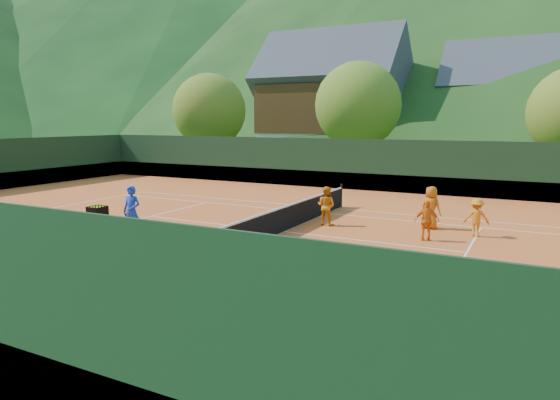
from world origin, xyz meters
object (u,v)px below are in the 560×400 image
at_px(student_c, 431,208).
at_px(chalet_left, 332,104).
at_px(ball_hopper, 97,213).
at_px(coach, 132,211).
at_px(student_d, 476,218).
at_px(tennis_net, 284,218).
at_px(chalet_mid, 515,110).
at_px(student_b, 427,221).
at_px(student_a, 326,206).

relative_size(student_c, chalet_left, 0.12).
bearing_deg(ball_hopper, chalet_left, 97.08).
height_order(coach, student_d, coach).
height_order(tennis_net, chalet_left, chalet_left).
bearing_deg(student_d, chalet_mid, -100.52).
bearing_deg(chalet_mid, coach, -105.67).
relative_size(chalet_left, chalet_mid, 1.09).
bearing_deg(chalet_mid, student_b, -91.83).
distance_m(coach, ball_hopper, 1.47).
xyz_separation_m(coach, chalet_mid, (10.42, 37.13, 4.07)).
distance_m(tennis_net, chalet_left, 32.04).
xyz_separation_m(ball_hopper, chalet_mid, (11.86, 37.36, 4.22)).
xyz_separation_m(student_a, chalet_left, (-10.93, 28.17, 4.86)).
distance_m(tennis_net, ball_hopper, 6.76).
xyz_separation_m(student_a, student_b, (4.02, -0.81, -0.07)).
distance_m(student_b, chalet_mid, 33.27).
bearing_deg(student_b, student_a, -29.01).
bearing_deg(student_c, tennis_net, 51.99).
bearing_deg(chalet_mid, chalet_left, -165.96).
bearing_deg(coach, ball_hopper, -179.75).
xyz_separation_m(student_c, ball_hopper, (-10.54, -6.40, -0.06)).
xyz_separation_m(coach, student_d, (10.79, 5.60, -0.22)).
height_order(student_a, student_d, student_a).
distance_m(student_a, ball_hopper, 8.54).
bearing_deg(student_d, student_b, 34.09).
xyz_separation_m(student_c, tennis_net, (-4.69, -3.04, -0.31)).
distance_m(student_b, ball_hopper, 11.66).
distance_m(student_c, chalet_left, 31.08).
bearing_deg(chalet_left, tennis_net, -71.57).
bearing_deg(student_c, chalet_left, -42.40).
bearing_deg(student_d, coach, 16.22).
relative_size(student_a, chalet_left, 0.11).
bearing_deg(student_c, coach, 53.15).
height_order(student_c, ball_hopper, student_c).
height_order(chalet_left, chalet_mid, chalet_left).
bearing_deg(coach, chalet_mid, 65.60).
bearing_deg(chalet_left, chalet_mid, 14.04).
bearing_deg(ball_hopper, tennis_net, 29.82).
distance_m(student_b, student_c, 2.03).
bearing_deg(chalet_left, coach, -80.43).
distance_m(tennis_net, chalet_mid, 34.81).
distance_m(coach, student_b, 10.24).
distance_m(coach, student_a, 7.29).
relative_size(tennis_net, ball_hopper, 12.07).
bearing_deg(ball_hopper, student_b, 22.08).
distance_m(coach, student_c, 11.00).
distance_m(ball_hopper, chalet_left, 33.97).
relative_size(coach, chalet_left, 0.13).
distance_m(student_b, tennis_net, 5.05).
relative_size(coach, student_a, 1.18).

